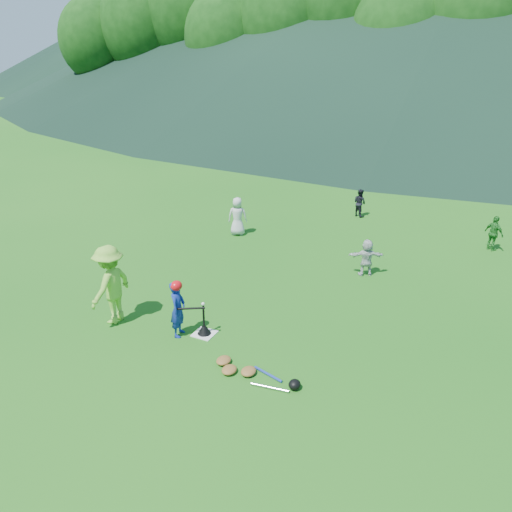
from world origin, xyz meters
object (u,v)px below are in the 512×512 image
at_px(fielder_d, 367,257).
at_px(equipment_pile, 248,372).
at_px(fielder_b, 360,203).
at_px(batter_child, 178,309).
at_px(fielder_c, 494,233).
at_px(batting_tee, 204,329).
at_px(home_plate, 204,334).
at_px(fielder_a, 238,216).
at_px(adult_coach, 111,285).

distance_m(fielder_d, equipment_pile, 5.51).
bearing_deg(fielder_b, batter_child, 111.17).
relative_size(fielder_b, fielder_c, 0.94).
distance_m(fielder_c, fielder_d, 4.59).
height_order(fielder_d, batting_tee, fielder_d).
bearing_deg(equipment_pile, batting_tee, 150.31).
distance_m(home_plate, fielder_a, 6.31).
bearing_deg(equipment_pile, batter_child, 162.96).
height_order(home_plate, equipment_pile, equipment_pile).
xyz_separation_m(home_plate, fielder_a, (-2.34, 5.83, 0.62)).
xyz_separation_m(fielder_c, equipment_pile, (-3.75, -8.94, -0.48)).
xyz_separation_m(fielder_d, equipment_pile, (-0.78, -5.44, -0.45)).
bearing_deg(fielder_d, fielder_a, -41.37).
bearing_deg(home_plate, fielder_c, 56.89).
bearing_deg(batter_child, batting_tee, -76.18).
bearing_deg(fielder_d, batter_child, 33.93).
bearing_deg(adult_coach, home_plate, 98.82).
bearing_deg(fielder_d, fielder_b, -98.55).
height_order(fielder_a, fielder_d, fielder_a).
xyz_separation_m(batter_child, adult_coach, (-1.65, -0.17, 0.28)).
height_order(batter_child, fielder_d, batter_child).
bearing_deg(fielder_c, fielder_d, 86.51).
xyz_separation_m(adult_coach, batting_tee, (2.12, 0.42, -0.78)).
height_order(fielder_d, equipment_pile, fielder_d).
height_order(fielder_b, equipment_pile, fielder_b).
bearing_deg(equipment_pile, adult_coach, 173.04).
height_order(home_plate, fielder_d, fielder_d).
height_order(home_plate, fielder_a, fielder_a).
bearing_deg(fielder_c, fielder_a, 53.28).
bearing_deg(fielder_b, adult_coach, 102.22).
height_order(adult_coach, fielder_c, adult_coach).
bearing_deg(equipment_pile, fielder_b, 94.42).
xyz_separation_m(batter_child, fielder_d, (2.77, 4.83, -0.11)).
xyz_separation_m(fielder_a, fielder_b, (3.05, 3.73, -0.12)).
bearing_deg(fielder_a, equipment_pile, 97.82).
xyz_separation_m(home_plate, batting_tee, (0.00, 0.00, 0.12)).
relative_size(fielder_c, equipment_pile, 0.60).
distance_m(fielder_a, fielder_b, 4.82).
xyz_separation_m(home_plate, batter_child, (-0.47, -0.25, 0.62)).
bearing_deg(batting_tee, fielder_b, 85.75).
height_order(batter_child, fielder_a, fielder_a).
bearing_deg(batter_child, home_plate, -76.18).
bearing_deg(adult_coach, fielder_a, 179.61).
bearing_deg(batter_child, fielder_d, -44.33).
height_order(fielder_a, fielder_b, fielder_a).
xyz_separation_m(fielder_b, equipment_pile, (0.80, -10.42, -0.44)).
bearing_deg(adult_coach, batting_tee, 98.82).
bearing_deg(batting_tee, adult_coach, -168.78).
relative_size(adult_coach, fielder_a, 1.44).
relative_size(adult_coach, fielder_b, 1.79).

